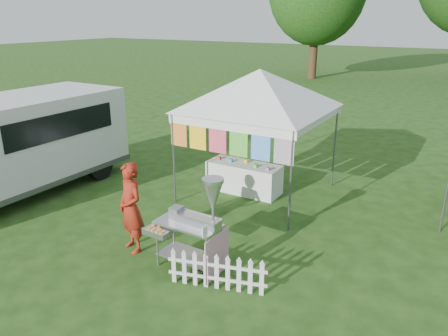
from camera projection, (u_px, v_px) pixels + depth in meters
The scene contains 7 objects.
ground at pixel (170, 257), 7.86m from camera, with size 120.00×120.00×0.00m, color #1F3F12.
canopy_main at pixel (260, 69), 9.71m from camera, with size 4.24×4.24×3.45m.
donut_cart at pixel (197, 217), 7.12m from camera, with size 1.26×0.83×1.72m.
vendor at pixel (131, 208), 7.86m from camera, with size 0.62×0.41×1.70m, color maroon.
cargo_van at pixel (16, 143), 10.41m from camera, with size 2.29×5.58×2.31m.
picket_fence at pixel (217, 273), 6.88m from camera, with size 1.56×0.47×0.56m.
display_table at pixel (244, 177), 10.71m from camera, with size 1.80×0.70×0.72m, color white.
Camera 1 is at (4.35, -5.43, 4.12)m, focal length 35.00 mm.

